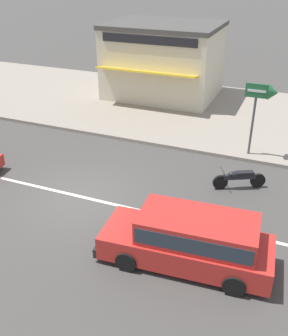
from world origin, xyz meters
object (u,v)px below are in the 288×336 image
at_px(motorcycle_0, 239,178).
at_px(arrow_signboard, 268,97).
at_px(shopfront_corner_warung, 164,60).
at_px(minivan_red_0, 191,238).

height_order(motorcycle_0, arrow_signboard, arrow_signboard).
bearing_deg(motorcycle_0, arrow_signboard, 82.41).
xyz_separation_m(arrow_signboard, shopfront_corner_warung, (-6.65, 6.37, -0.49)).
relative_size(minivan_red_0, arrow_signboard, 1.58).
height_order(minivan_red_0, shopfront_corner_warung, shopfront_corner_warung).
relative_size(minivan_red_0, motorcycle_0, 2.71).
distance_m(motorcycle_0, shopfront_corner_warung, 11.23).
xyz_separation_m(motorcycle_0, arrow_signboard, (0.37, 2.76, 2.31)).
distance_m(minivan_red_0, motorcycle_0, 4.64).
xyz_separation_m(minivan_red_0, shopfront_corner_warung, (-5.75, 13.73, 1.40)).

